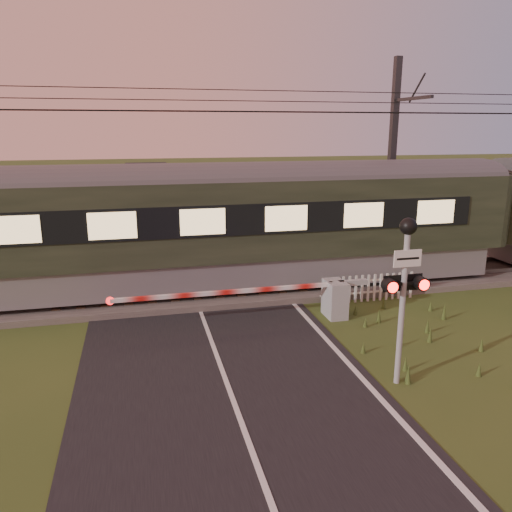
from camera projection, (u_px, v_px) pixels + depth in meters
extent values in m
plane|color=#32481B|center=(233.00, 401.00, 9.48)|extent=(160.00, 160.00, 0.00)
cube|color=black|center=(233.00, 400.00, 9.48)|extent=(6.00, 140.00, 0.02)
cube|color=#47423D|center=(194.00, 292.00, 15.59)|extent=(140.00, 3.40, 0.24)
cube|color=slate|center=(196.00, 293.00, 14.86)|extent=(140.00, 0.08, 0.14)
cube|color=slate|center=(191.00, 279.00, 16.22)|extent=(140.00, 0.08, 0.14)
cube|color=#2D2116|center=(194.00, 288.00, 15.56)|extent=(0.24, 2.20, 0.06)
cylinder|color=black|center=(189.00, 111.00, 13.95)|extent=(120.00, 0.02, 0.02)
cylinder|color=black|center=(187.00, 111.00, 14.52)|extent=(120.00, 0.02, 0.02)
cylinder|color=black|center=(187.00, 89.00, 14.09)|extent=(120.00, 0.02, 0.02)
cylinder|color=black|center=(187.00, 100.00, 14.16)|extent=(120.00, 0.02, 0.02)
cube|color=slate|center=(198.00, 269.00, 15.44)|extent=(18.67, 2.47, 0.93)
cube|color=black|center=(197.00, 217.00, 15.04)|extent=(19.45, 2.69, 2.32)
cylinder|color=#4C4C4F|center=(196.00, 179.00, 14.75)|extent=(19.45, 0.94, 0.94)
cube|color=#FFD893|center=(203.00, 222.00, 13.70)|extent=(16.73, 0.04, 0.72)
cube|color=gray|center=(335.00, 299.00, 13.61)|extent=(0.50, 0.78, 1.01)
cylinder|color=gray|center=(330.00, 299.00, 13.58)|extent=(0.11, 0.11, 1.01)
cube|color=gray|center=(353.00, 283.00, 13.62)|extent=(0.82, 0.15, 0.15)
cube|color=red|center=(226.00, 292.00, 12.83)|extent=(5.75, 0.10, 0.10)
cylinder|color=red|center=(110.00, 301.00, 12.18)|extent=(0.20, 0.04, 0.20)
cylinder|color=gray|center=(402.00, 311.00, 9.78)|extent=(0.11, 0.11, 3.10)
cube|color=white|center=(408.00, 258.00, 9.45)|extent=(0.57, 0.03, 0.33)
sphere|color=black|center=(408.00, 226.00, 9.35)|extent=(0.33, 0.33, 0.33)
cube|color=black|center=(404.00, 283.00, 9.63)|extent=(0.77, 0.06, 0.06)
cylinder|color=#FF140C|center=(393.00, 288.00, 9.39)|extent=(0.21, 0.02, 0.21)
cylinder|color=#FF140C|center=(424.00, 285.00, 9.54)|extent=(0.21, 0.02, 0.21)
cube|color=black|center=(403.00, 283.00, 9.68)|extent=(0.83, 0.02, 0.33)
cube|color=silver|center=(368.00, 292.00, 14.90)|extent=(3.02, 0.04, 0.05)
cube|color=silver|center=(368.00, 280.00, 14.81)|extent=(3.02, 0.04, 0.05)
cube|color=#2D2D30|center=(391.00, 163.00, 18.58)|extent=(0.24, 0.24, 7.51)
cube|color=#2D2D30|center=(412.00, 99.00, 16.94)|extent=(0.11, 2.40, 0.11)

